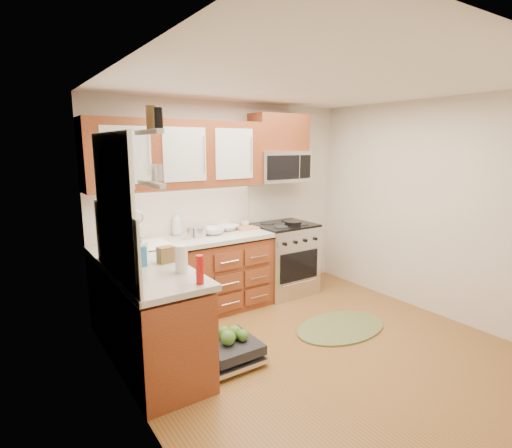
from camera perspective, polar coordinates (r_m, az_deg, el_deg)
floor at (r=4.17m, az=8.77°, el=-17.22°), size 3.50×3.50×0.00m
ceiling at (r=3.71m, az=9.98°, el=19.17°), size 3.50×3.50×0.00m
wall_back at (r=5.14m, az=-4.09°, el=3.06°), size 3.50×0.04×2.50m
wall_left at (r=2.87m, az=-17.18°, el=-3.93°), size 0.04×3.50×2.50m
wall_right at (r=5.09m, az=23.91°, el=2.04°), size 0.04×3.50×2.50m
base_cabinet_back at (r=4.76m, az=-9.80°, el=-8.00°), size 2.05×0.60×0.85m
base_cabinet_left at (r=3.71m, az=-14.29°, el=-13.87°), size 0.60×1.25×0.85m
countertop_back at (r=4.61m, az=-9.95°, el=-2.45°), size 2.07×0.64×0.05m
countertop_left at (r=3.54m, az=-14.51°, el=-6.85°), size 0.64×1.27×0.05m
backsplash_back at (r=4.82m, az=-11.50°, el=1.83°), size 2.05×0.02×0.57m
backsplash_left at (r=3.38m, az=-19.49°, el=-2.54°), size 0.02×1.25×0.57m
upper_cabinets at (r=4.61m, az=-11.05°, el=9.75°), size 2.05×0.35×0.75m
cabinet_over_mw at (r=5.32m, az=3.27°, el=12.90°), size 0.76×0.35×0.47m
range at (r=5.41m, az=4.01°, el=-4.92°), size 0.76×0.64×0.95m
microwave at (r=5.30m, az=3.39°, el=8.20°), size 0.76×0.38×0.40m
sink at (r=4.44m, az=-16.01°, el=-4.59°), size 0.62×0.50×0.26m
dishwasher at (r=3.89m, az=-4.24°, el=-17.69°), size 0.70×0.60×0.20m
window at (r=3.30m, az=-19.76°, el=3.12°), size 0.03×1.05×1.05m
window_blind at (r=3.28m, az=-19.71°, el=8.89°), size 0.02×0.96×0.40m
shelf_upper at (r=2.46m, az=-15.16°, el=12.56°), size 0.04×0.40×0.03m
shelf_lower at (r=2.47m, az=-14.80°, el=5.59°), size 0.04×0.40×0.03m
rug at (r=4.62m, az=12.02°, el=-14.23°), size 1.15×0.79×0.02m
skillet at (r=5.27m, az=5.33°, el=0.16°), size 0.29×0.29×0.04m
stock_pot at (r=4.69m, az=-8.22°, el=-1.12°), size 0.26×0.26×0.12m
cutting_board at (r=5.12m, az=-1.18°, el=-0.52°), size 0.32×0.22×0.02m
canister at (r=4.58m, az=-9.74°, el=-1.33°), size 0.11×0.11×0.14m
paper_towel_roll at (r=3.41m, az=-10.61°, el=-4.92°), size 0.11×0.11×0.23m
mustard_bottle at (r=3.63m, az=-18.33°, el=-4.27°), size 0.09×0.09×0.24m
red_bottle at (r=3.10m, az=-8.04°, el=-6.48°), size 0.07×0.07×0.23m
wooden_box at (r=3.73m, az=-12.72°, el=-4.27°), size 0.15×0.12×0.15m
blue_carton at (r=3.66m, az=-16.26°, el=-4.46°), size 0.12×0.08×0.18m
bowl_a at (r=5.02m, az=-4.13°, el=-0.54°), size 0.34×0.34×0.07m
bowl_b at (r=4.80m, az=-6.12°, el=-0.99°), size 0.30×0.30×0.08m
cup at (r=5.21m, az=-1.59°, el=0.03°), size 0.12×0.12×0.09m
soap_bottle_a at (r=4.79m, az=-11.29°, el=0.08°), size 0.14×0.14×0.29m
soap_bottle_b at (r=4.01m, az=-16.05°, el=-3.00°), size 0.11×0.11×0.19m
soap_bottle_c at (r=3.40m, az=-17.10°, el=-5.84°), size 0.16×0.16×0.17m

